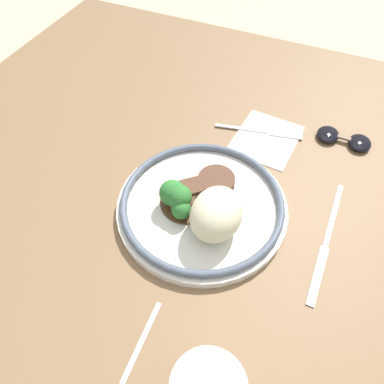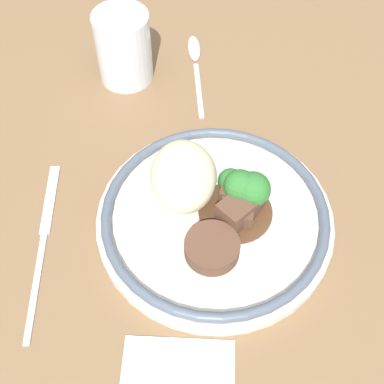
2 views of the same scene
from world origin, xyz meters
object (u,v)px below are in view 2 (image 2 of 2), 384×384
at_px(plate, 212,208).
at_px(juice_glass, 124,50).
at_px(knife, 43,239).
at_px(spoon, 195,58).

bearing_deg(plate, juice_glass, 23.44).
xyz_separation_m(knife, spoon, (0.31, -0.19, 0.00)).
bearing_deg(plate, knife, 96.56).
relative_size(knife, spoon, 1.34).
distance_m(juice_glass, knife, 0.29).
height_order(juice_glass, spoon, juice_glass).
relative_size(juice_glass, knife, 0.44).
relative_size(plate, knife, 1.18).
height_order(plate, spoon, plate).
height_order(knife, spoon, spoon).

